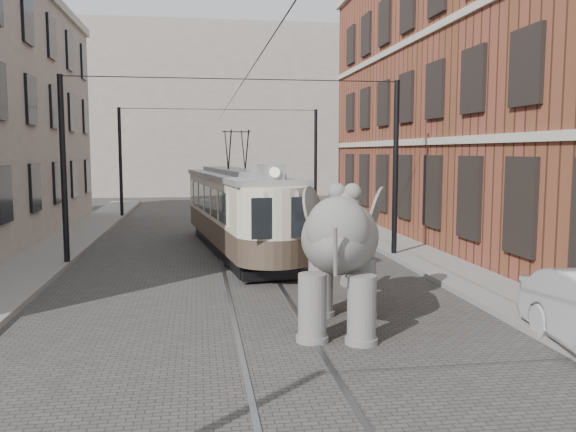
{
  "coord_description": "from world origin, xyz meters",
  "views": [
    {
      "loc": [
        -1.44,
        -13.57,
        3.63
      ],
      "look_at": [
        0.67,
        0.43,
        2.1
      ],
      "focal_mm": 37.3,
      "sensor_mm": 36.0,
      "label": 1
    }
  ],
  "objects": [
    {
      "name": "ground",
      "position": [
        0.0,
        0.0,
        0.0
      ],
      "size": [
        120.0,
        120.0,
        0.0
      ],
      "primitive_type": "plane",
      "color": "#3F3C3A"
    },
    {
      "name": "tram_rails",
      "position": [
        0.0,
        0.0,
        0.01
      ],
      "size": [
        1.54,
        80.0,
        0.02
      ],
      "primitive_type": null,
      "color": "slate",
      "rests_on": "ground"
    },
    {
      "name": "sidewalk_right",
      "position": [
        6.0,
        0.0,
        0.07
      ],
      "size": [
        2.0,
        60.0,
        0.15
      ],
      "primitive_type": "cube",
      "color": "slate",
      "rests_on": "ground"
    },
    {
      "name": "brick_building",
      "position": [
        11.0,
        9.0,
        6.0
      ],
      "size": [
        8.0,
        26.0,
        12.0
      ],
      "primitive_type": "cube",
      "color": "brown",
      "rests_on": "ground"
    },
    {
      "name": "distant_block",
      "position": [
        0.0,
        40.0,
        7.0
      ],
      "size": [
        28.0,
        10.0,
        14.0
      ],
      "primitive_type": "cube",
      "color": "gray",
      "rests_on": "ground"
    },
    {
      "name": "catenary",
      "position": [
        -0.2,
        5.0,
        3.0
      ],
      "size": [
        11.0,
        30.2,
        6.0
      ],
      "primitive_type": null,
      "color": "black",
      "rests_on": "ground"
    },
    {
      "name": "tram",
      "position": [
        -0.06,
        7.96,
        2.19
      ],
      "size": [
        3.7,
        11.23,
        4.38
      ],
      "primitive_type": null,
      "rotation": [
        0.0,
        0.0,
        0.13
      ],
      "color": "beige",
      "rests_on": "ground"
    },
    {
      "name": "elephant",
      "position": [
        1.4,
        -1.84,
        1.46
      ],
      "size": [
        3.9,
        5.34,
        2.93
      ],
      "primitive_type": null,
      "rotation": [
        0.0,
        0.0,
        -0.29
      ],
      "color": "#64615C",
      "rests_on": "ground"
    }
  ]
}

